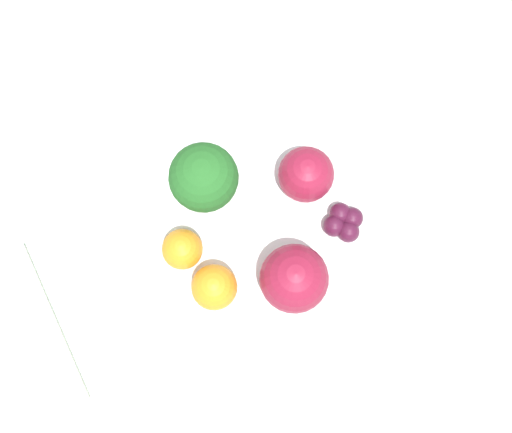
% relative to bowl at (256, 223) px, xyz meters
% --- Properties ---
extents(ground_plane, '(6.00, 6.00, 0.00)m').
position_rel_bowl_xyz_m(ground_plane, '(0.00, 0.00, -0.03)').
color(ground_plane, gray).
extents(table_surface, '(1.20, 1.20, 0.02)m').
position_rel_bowl_xyz_m(table_surface, '(0.00, 0.00, -0.02)').
color(table_surface, '#B2C6B2').
rests_on(table_surface, ground_plane).
extents(bowl, '(0.20, 0.20, 0.03)m').
position_rel_bowl_xyz_m(bowl, '(0.00, 0.00, 0.00)').
color(bowl, white).
rests_on(bowl, table_surface).
extents(broccoli, '(0.06, 0.06, 0.07)m').
position_rel_bowl_xyz_m(broccoli, '(0.03, -0.04, 0.06)').
color(broccoli, '#99C17A').
rests_on(broccoli, bowl).
extents(apple_red, '(0.05, 0.05, 0.05)m').
position_rel_bowl_xyz_m(apple_red, '(-0.05, -0.02, 0.04)').
color(apple_red, maroon).
rests_on(apple_red, bowl).
extents(apple_green, '(0.06, 0.06, 0.06)m').
position_rel_bowl_xyz_m(apple_green, '(-0.01, 0.06, 0.04)').
color(apple_green, maroon).
rests_on(apple_green, bowl).
extents(orange_front, '(0.03, 0.03, 0.03)m').
position_rel_bowl_xyz_m(orange_front, '(0.07, 0.01, 0.03)').
color(orange_front, orange).
rests_on(orange_front, bowl).
extents(orange_back, '(0.04, 0.04, 0.04)m').
position_rel_bowl_xyz_m(orange_back, '(0.05, 0.05, 0.03)').
color(orange_back, orange).
rests_on(orange_back, bowl).
extents(grape_cluster, '(0.04, 0.04, 0.02)m').
position_rel_bowl_xyz_m(grape_cluster, '(-0.07, 0.03, 0.02)').
color(grape_cluster, '#47142D').
rests_on(grape_cluster, bowl).
extents(napkin, '(0.12, 0.16, 0.01)m').
position_rel_bowl_xyz_m(napkin, '(0.24, 0.03, -0.01)').
color(napkin, white).
rests_on(napkin, table_surface).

